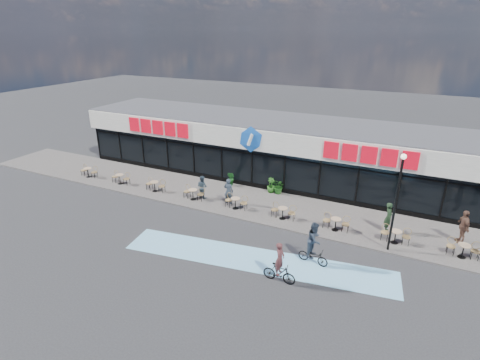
% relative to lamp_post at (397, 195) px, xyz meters
% --- Properties ---
extents(ground, '(120.00, 120.00, 0.00)m').
position_rel_lamp_post_xyz_m(ground, '(-10.02, -2.30, -3.26)').
color(ground, '#28282B').
rests_on(ground, ground).
extents(sidewalk, '(44.00, 5.00, 0.10)m').
position_rel_lamp_post_xyz_m(sidewalk, '(-10.02, 2.20, -3.21)').
color(sidewalk, '#625B57').
rests_on(sidewalk, ground).
extents(bike_lane, '(14.17, 4.13, 0.01)m').
position_rel_lamp_post_xyz_m(bike_lane, '(-6.02, -3.80, -3.26)').
color(bike_lane, '#7ABEE6').
rests_on(bike_lane, ground).
extents(building, '(30.60, 6.57, 4.75)m').
position_rel_lamp_post_xyz_m(building, '(-10.02, 7.63, -0.92)').
color(building, black).
rests_on(building, ground).
extents(lamp_post, '(0.28, 0.28, 5.35)m').
position_rel_lamp_post_xyz_m(lamp_post, '(0.00, 0.00, 0.00)').
color(lamp_post, black).
rests_on(lamp_post, sidewalk).
extents(bistro_set_0, '(1.54, 0.62, 0.90)m').
position_rel_lamp_post_xyz_m(bistro_set_0, '(-22.47, 0.95, -2.71)').
color(bistro_set_0, tan).
rests_on(bistro_set_0, sidewalk).
extents(bistro_set_1, '(1.54, 0.62, 0.90)m').
position_rel_lamp_post_xyz_m(bistro_set_1, '(-19.23, 0.95, -2.71)').
color(bistro_set_1, tan).
rests_on(bistro_set_1, sidewalk).
extents(bistro_set_2, '(1.54, 0.62, 0.90)m').
position_rel_lamp_post_xyz_m(bistro_set_2, '(-15.98, 0.95, -2.71)').
color(bistro_set_2, tan).
rests_on(bistro_set_2, sidewalk).
extents(bistro_set_3, '(1.54, 0.62, 0.90)m').
position_rel_lamp_post_xyz_m(bistro_set_3, '(-12.73, 0.95, -2.71)').
color(bistro_set_3, tan).
rests_on(bistro_set_3, sidewalk).
extents(bistro_set_4, '(1.54, 0.62, 0.90)m').
position_rel_lamp_post_xyz_m(bistro_set_4, '(-9.49, 0.95, -2.71)').
color(bistro_set_4, tan).
rests_on(bistro_set_4, sidewalk).
extents(bistro_set_5, '(1.54, 0.62, 0.90)m').
position_rel_lamp_post_xyz_m(bistro_set_5, '(-6.24, 0.95, -2.71)').
color(bistro_set_5, tan).
rests_on(bistro_set_5, sidewalk).
extents(bistro_set_6, '(1.54, 0.62, 0.90)m').
position_rel_lamp_post_xyz_m(bistro_set_6, '(-2.99, 0.95, -2.71)').
color(bistro_set_6, tan).
rests_on(bistro_set_6, sidewalk).
extents(bistro_set_7, '(1.54, 0.62, 0.90)m').
position_rel_lamp_post_xyz_m(bistro_set_7, '(0.25, 0.95, -2.71)').
color(bistro_set_7, tan).
rests_on(bistro_set_7, sidewalk).
extents(bistro_set_8, '(1.54, 0.62, 0.90)m').
position_rel_lamp_post_xyz_m(bistro_set_8, '(3.50, 0.95, -2.71)').
color(bistro_set_8, tan).
rests_on(bistro_set_8, sidewalk).
extents(potted_plant_left, '(0.77, 0.72, 1.12)m').
position_rel_lamp_post_xyz_m(potted_plant_left, '(-11.49, 4.15, -2.60)').
color(potted_plant_left, '#154A18').
rests_on(potted_plant_left, sidewalk).
extents(potted_plant_mid, '(1.14, 1.04, 1.07)m').
position_rel_lamp_post_xyz_m(potted_plant_mid, '(-7.79, 4.38, -2.63)').
color(potted_plant_mid, '#1A4915').
rests_on(potted_plant_mid, sidewalk).
extents(potted_plant_right, '(0.80, 0.80, 1.08)m').
position_rel_lamp_post_xyz_m(potted_plant_right, '(-8.35, 4.33, -2.62)').
color(potted_plant_right, '#215217').
rests_on(potted_plant_right, sidewalk).
extents(patron_left, '(0.67, 0.46, 1.76)m').
position_rel_lamp_post_xyz_m(patron_left, '(-10.27, 1.41, -2.28)').
color(patron_left, '#293340').
rests_on(patron_left, sidewalk).
extents(patron_right, '(0.89, 0.77, 1.59)m').
position_rel_lamp_post_xyz_m(patron_right, '(-12.34, 1.47, -2.37)').
color(patron_right, '#344551').
rests_on(patron_right, sidewalk).
extents(pedestrian_a, '(0.82, 1.21, 1.91)m').
position_rel_lamp_post_xyz_m(pedestrian_a, '(3.50, 2.55, -2.21)').
color(pedestrian_a, brown).
rests_on(pedestrian_a, sidewalk).
extents(pedestrian_b, '(0.47, 0.68, 1.80)m').
position_rel_lamp_post_xyz_m(pedestrian_b, '(-0.27, 2.02, -2.26)').
color(pedestrian_b, black).
rests_on(pedestrian_b, sidewalk).
extents(cyclist_a, '(1.60, 0.60, 2.08)m').
position_rel_lamp_post_xyz_m(cyclist_a, '(-4.33, -4.98, -2.50)').
color(cyclist_a, black).
rests_on(cyclist_a, ground).
extents(cyclist_b, '(1.64, 0.98, 2.29)m').
position_rel_lamp_post_xyz_m(cyclist_b, '(-3.31, -2.82, -2.26)').
color(cyclist_b, black).
rests_on(cyclist_b, ground).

